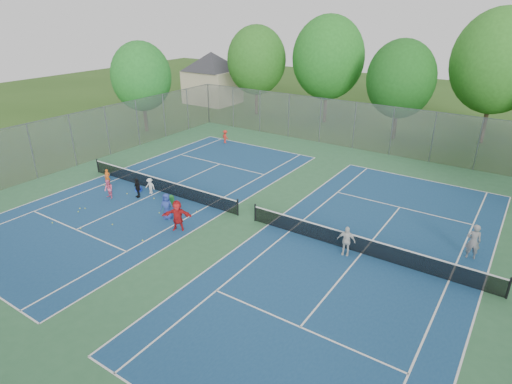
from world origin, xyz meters
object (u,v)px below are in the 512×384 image
ball_crate (139,189)px  instructor (473,242)px  ball_hopper (171,201)px  net_right (362,246)px  net_left (160,185)px

ball_crate → instructor: size_ratio=0.18×
ball_crate → ball_hopper: bearing=-6.4°
net_right → ball_crate: bearing=-177.1°
ball_crate → net_left: bearing=32.1°
net_right → ball_hopper: bearing=-174.5°
ball_crate → ball_hopper: ball_hopper is taller
net_right → instructor: bearing=29.6°
ball_hopper → instructor: 16.88m
net_right → ball_hopper: size_ratio=21.15×
net_left → ball_hopper: 2.39m
net_left → ball_hopper: size_ratio=21.15×
net_right → ball_hopper: net_right is taller
net_left → ball_hopper: net_left is taller
net_left → net_right: size_ratio=1.00×
net_left → instructor: bearing=7.9°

